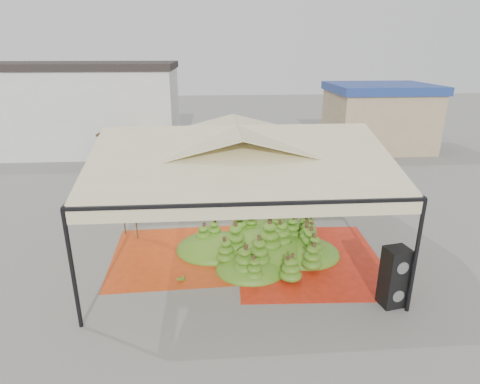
{
  "coord_description": "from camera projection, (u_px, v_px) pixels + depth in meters",
  "views": [
    {
      "loc": [
        -0.83,
        -12.13,
        6.23
      ],
      "look_at": [
        0.2,
        1.5,
        1.3
      ],
      "focal_mm": 30.0,
      "sensor_mm": 36.0,
      "label": 1
    }
  ],
  "objects": [
    {
      "name": "hanging_bunches",
      "position": [
        251.0,
        181.0,
        11.55
      ],
      "size": [
        1.74,
        0.24,
        0.2
      ],
      "color": "#487819",
      "rests_on": "ground"
    },
    {
      "name": "speaker_stack",
      "position": [
        394.0,
        277.0,
        10.07
      ],
      "size": [
        0.67,
        0.61,
        1.6
      ],
      "rotation": [
        0.0,
        0.0,
        0.19
      ],
      "color": "black",
      "rests_on": "ground"
    },
    {
      "name": "tarp_right",
      "position": [
        309.0,
        259.0,
        12.55
      ],
      "size": [
        4.62,
        4.83,
        0.01
      ],
      "primitive_type": "cube",
      "rotation": [
        0.0,
        0.0,
        -0.05
      ],
      "color": "red",
      "rests_on": "ground"
    },
    {
      "name": "hand_green",
      "position": [
        179.0,
        277.0,
        11.4
      ],
      "size": [
        0.53,
        0.5,
        0.19
      ],
      "primitive_type": "ellipsoid",
      "rotation": [
        0.0,
        0.0,
        -0.48
      ],
      "color": "#337117",
      "rests_on": "ground"
    },
    {
      "name": "banana_heap",
      "position": [
        261.0,
        236.0,
        12.73
      ],
      "size": [
        5.99,
        5.14,
        1.17
      ],
      "primitive_type": "ellipsoid",
      "rotation": [
        0.0,
        0.0,
        -0.13
      ],
      "color": "#4C7F1A",
      "rests_on": "ground"
    },
    {
      "name": "truck_right",
      "position": [
        306.0,
        145.0,
        21.84
      ],
      "size": [
        5.76,
        2.04,
        1.97
      ],
      "rotation": [
        0.0,
        0.0,
        0.0
      ],
      "color": "#4C3419",
      "rests_on": "ground"
    },
    {
      "name": "building_white",
      "position": [
        63.0,
        107.0,
        25.06
      ],
      "size": [
        14.3,
        6.3,
        5.4
      ],
      "color": "silver",
      "rests_on": "ground"
    },
    {
      "name": "banana_leaves",
      "position": [
        131.0,
        237.0,
        14.03
      ],
      "size": [
        0.96,
        1.36,
        3.7
      ],
      "primitive_type": null,
      "color": "#2D741F",
      "rests_on": "ground"
    },
    {
      "name": "hand_yellow_a",
      "position": [
        214.0,
        259.0,
        12.34
      ],
      "size": [
        0.55,
        0.5,
        0.2
      ],
      "primitive_type": "ellipsoid",
      "rotation": [
        0.0,
        0.0,
        -0.36
      ],
      "color": "#B08723",
      "rests_on": "ground"
    },
    {
      "name": "hand_yellow_b",
      "position": [
        236.0,
        275.0,
        11.49
      ],
      "size": [
        0.51,
        0.46,
        0.19
      ],
      "primitive_type": "ellipsoid",
      "rotation": [
        0.0,
        0.0,
        0.33
      ],
      "color": "gold",
      "rests_on": "ground"
    },
    {
      "name": "ground",
      "position": [
        237.0,
        243.0,
        13.55
      ],
      "size": [
        90.0,
        90.0,
        0.0
      ],
      "primitive_type": "plane",
      "color": "slate",
      "rests_on": "ground"
    },
    {
      "name": "hand_red_b",
      "position": [
        384.0,
        292.0,
        10.67
      ],
      "size": [
        0.6,
        0.58,
        0.21
      ],
      "primitive_type": "ellipsoid",
      "rotation": [
        0.0,
        0.0,
        0.65
      ],
      "color": "#5A2114",
      "rests_on": "ground"
    },
    {
      "name": "truck_left",
      "position": [
        160.0,
        144.0,
        22.2
      ],
      "size": [
        5.97,
        2.62,
        1.99
      ],
      "rotation": [
        0.0,
        0.0,
        -0.12
      ],
      "color": "#453217",
      "rests_on": "ground"
    },
    {
      "name": "vendor",
      "position": [
        203.0,
        176.0,
        17.76
      ],
      "size": [
        0.74,
        0.62,
        1.73
      ],
      "primitive_type": "imported",
      "rotation": [
        0.0,
        0.0,
        3.53
      ],
      "color": "slate",
      "rests_on": "ground"
    },
    {
      "name": "canopy_tent",
      "position": [
        237.0,
        148.0,
        12.44
      ],
      "size": [
        8.1,
        8.1,
        4.0
      ],
      "color": "black",
      "rests_on": "ground"
    },
    {
      "name": "tarp_left",
      "position": [
        180.0,
        254.0,
        12.81
      ],
      "size": [
        4.36,
        4.16,
        0.01
      ],
      "primitive_type": "cube",
      "rotation": [
        0.0,
        0.0,
        0.04
      ],
      "color": "#D54414",
      "rests_on": "ground"
    },
    {
      "name": "building_tan",
      "position": [
        378.0,
        116.0,
        25.75
      ],
      "size": [
        6.3,
        5.3,
        4.1
      ],
      "color": "tan",
      "rests_on": "ground"
    },
    {
      "name": "hand_red_a",
      "position": [
        385.0,
        300.0,
        10.34
      ],
      "size": [
        0.48,
        0.44,
        0.18
      ],
      "primitive_type": "ellipsoid",
      "rotation": [
        0.0,
        0.0,
        -0.35
      ],
      "color": "#592C14",
      "rests_on": "ground"
    }
  ]
}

